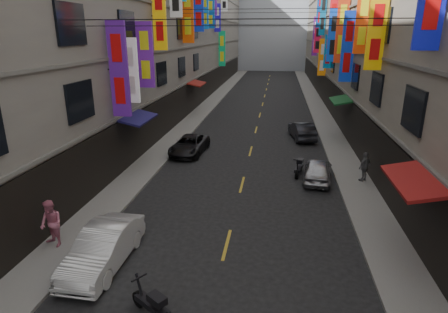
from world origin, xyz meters
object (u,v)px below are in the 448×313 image
(scooter_crossing, at_px, (153,305))
(scooter_far_right, at_px, (299,167))
(car_left_far, at_px, (189,145))
(car_right_far, at_px, (302,130))
(pedestrian_lfar, at_px, (51,224))
(car_right_mid, at_px, (318,170))
(pedestrian_rfar, at_px, (365,167))
(car_left_mid, at_px, (103,248))

(scooter_crossing, xyz_separation_m, scooter_far_right, (4.56, 12.05, 0.00))
(scooter_crossing, relative_size, car_left_far, 0.37)
(car_right_far, distance_m, pedestrian_lfar, 19.56)
(car_right_mid, relative_size, pedestrian_lfar, 2.00)
(scooter_crossing, xyz_separation_m, pedestrian_rfar, (7.93, 11.31, 0.48))
(scooter_crossing, height_order, scooter_far_right, same)
(car_left_far, bearing_deg, car_right_mid, -20.95)
(car_left_far, bearing_deg, car_left_mid, -86.14)
(scooter_crossing, distance_m, pedestrian_rfar, 13.82)
(car_left_far, height_order, pedestrian_rfar, pedestrian_rfar)
(car_right_mid, height_order, car_right_far, car_right_far)
(car_left_mid, distance_m, pedestrian_rfar, 13.82)
(scooter_far_right, height_order, car_right_far, car_right_far)
(scooter_far_right, distance_m, car_left_far, 7.65)
(scooter_far_right, relative_size, pedestrian_lfar, 0.99)
(car_left_mid, relative_size, pedestrian_rfar, 2.58)
(car_left_far, relative_size, car_right_mid, 1.17)
(car_right_mid, height_order, pedestrian_rfar, pedestrian_rfar)
(pedestrian_lfar, height_order, pedestrian_rfar, pedestrian_lfar)
(scooter_crossing, distance_m, car_left_far, 15.23)
(scooter_far_right, relative_size, pedestrian_rfar, 1.11)
(car_left_mid, bearing_deg, scooter_crossing, -40.65)
(pedestrian_rfar, bearing_deg, car_left_mid, -2.85)
(scooter_far_right, distance_m, pedestrian_rfar, 3.48)
(scooter_far_right, xyz_separation_m, pedestrian_lfar, (-9.37, -9.10, 0.57))
(car_right_mid, relative_size, car_right_far, 0.90)
(scooter_crossing, distance_m, car_left_mid, 3.33)
(car_right_mid, xyz_separation_m, pedestrian_rfar, (2.41, -0.02, 0.31))
(pedestrian_rfar, bearing_deg, pedestrian_lfar, -10.73)
(car_right_mid, bearing_deg, pedestrian_lfar, 46.41)
(car_left_mid, relative_size, pedestrian_lfar, 2.30)
(scooter_crossing, bearing_deg, pedestrian_lfar, 93.14)
(scooter_crossing, bearing_deg, car_right_far, 20.24)
(car_left_mid, relative_size, car_right_mid, 1.15)
(car_right_far, bearing_deg, pedestrian_rfar, 98.32)
(car_left_far, distance_m, car_right_mid, 8.81)
(scooter_far_right, relative_size, car_left_far, 0.42)
(car_left_far, xyz_separation_m, pedestrian_lfar, (-2.33, -12.07, 0.43))
(car_left_mid, xyz_separation_m, pedestrian_rfar, (10.41, 9.09, 0.24))
(car_left_far, distance_m, pedestrian_lfar, 12.30)
(scooter_crossing, relative_size, car_right_mid, 0.43)
(scooter_far_right, bearing_deg, pedestrian_lfar, 56.81)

